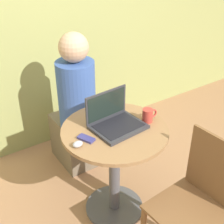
% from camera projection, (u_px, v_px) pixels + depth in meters
% --- Properties ---
extents(ground_plane, '(12.00, 12.00, 0.00)m').
position_uv_depth(ground_plane, '(114.00, 207.00, 2.41)').
color(ground_plane, '#9E704C').
extents(back_wall, '(7.00, 0.05, 2.60)m').
position_uv_depth(back_wall, '(38.00, 7.00, 2.55)').
color(back_wall, '#939956').
rests_on(back_wall, ground_plane).
extents(round_table, '(0.71, 0.71, 0.73)m').
position_uv_depth(round_table, '(115.00, 155.00, 2.15)').
color(round_table, '#4C4C51').
rests_on(round_table, ground_plane).
extents(laptop, '(0.35, 0.29, 0.22)m').
position_uv_depth(laptop, '(115.00, 120.00, 2.05)').
color(laptop, '#2D2D33').
rests_on(laptop, round_table).
extents(cell_phone, '(0.09, 0.12, 0.02)m').
position_uv_depth(cell_phone, '(86.00, 139.00, 1.93)').
color(cell_phone, navy).
rests_on(cell_phone, round_table).
extents(computer_mouse, '(0.06, 0.04, 0.04)m').
position_uv_depth(computer_mouse, '(78.00, 144.00, 1.86)').
color(computer_mouse, '#B2B2B7').
rests_on(computer_mouse, round_table).
extents(coffee_cup, '(0.12, 0.07, 0.09)m').
position_uv_depth(coffee_cup, '(148.00, 115.00, 2.10)').
color(coffee_cup, '#B2382D').
rests_on(coffee_cup, round_table).
extents(chair_empty, '(0.43, 0.43, 0.88)m').
position_uv_depth(chair_empty, '(196.00, 205.00, 1.83)').
color(chair_empty, brown).
rests_on(chair_empty, ground_plane).
extents(person_seated, '(0.30, 0.47, 1.23)m').
position_uv_depth(person_seated, '(75.00, 113.00, 2.60)').
color(person_seated, brown).
rests_on(person_seated, ground_plane).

